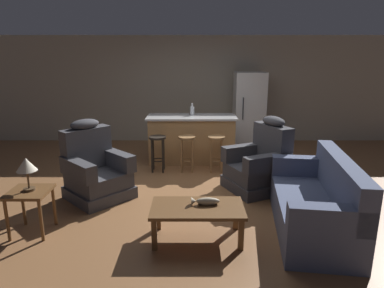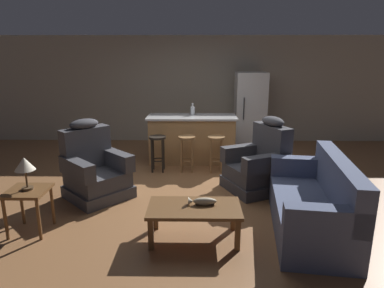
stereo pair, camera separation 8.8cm
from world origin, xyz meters
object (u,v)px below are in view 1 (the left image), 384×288
(recliner_near_island, at_px, (259,164))
(table_lamp, at_px, (25,166))
(end_table, at_px, (29,198))
(bar_stool_right, at_px, (215,147))
(couch, at_px, (316,204))
(recliner_near_lamp, at_px, (94,171))
(bar_stool_middle, at_px, (186,147))
(coffee_table, at_px, (197,211))
(fish_figurine, at_px, (204,201))
(bottle_tall_green, at_px, (191,111))
(kitchen_island, at_px, (191,139))
(refrigerator, at_px, (248,110))
(bar_stool_left, at_px, (157,147))

(recliner_near_island, distance_m, table_lamp, 3.43)
(end_table, bearing_deg, bar_stool_right, 43.52)
(couch, relative_size, recliner_near_lamp, 1.66)
(bar_stool_middle, bearing_deg, recliner_near_lamp, -139.59)
(coffee_table, xyz_separation_m, table_lamp, (-2.04, 0.16, 0.50))
(couch, bearing_deg, end_table, 9.24)
(recliner_near_island, bearing_deg, table_lamp, 0.35)
(fish_figurine, bearing_deg, bottle_tall_green, 92.78)
(coffee_table, bearing_deg, couch, 9.05)
(bottle_tall_green, bearing_deg, table_lamp, -123.01)
(end_table, distance_m, bar_stool_middle, 2.98)
(recliner_near_lamp, distance_m, end_table, 1.23)
(fish_figurine, bearing_deg, coffee_table, -150.61)
(couch, distance_m, kitchen_island, 3.26)
(fish_figurine, bearing_deg, table_lamp, 177.08)
(couch, relative_size, table_lamp, 4.87)
(bottle_tall_green, bearing_deg, refrigerator, 38.96)
(bar_stool_middle, bearing_deg, kitchen_island, 82.16)
(couch, distance_m, refrigerator, 4.10)
(recliner_near_lamp, bearing_deg, table_lamp, -68.88)
(recliner_near_island, height_order, bar_stool_left, recliner_near_island)
(bar_stool_middle, relative_size, refrigerator, 0.39)
(recliner_near_lamp, distance_m, bottle_tall_green, 2.52)
(bar_stool_middle, distance_m, bar_stool_right, 0.55)
(kitchen_island, height_order, refrigerator, refrigerator)
(coffee_table, bearing_deg, end_table, 175.79)
(fish_figurine, bearing_deg, kitchen_island, 93.09)
(couch, bearing_deg, bottle_tall_green, -54.45)
(kitchen_island, distance_m, bar_stool_left, 0.89)
(bar_stool_middle, xyz_separation_m, bottle_tall_green, (0.10, 0.75, 0.57))
(bar_stool_left, bearing_deg, bottle_tall_green, 49.10)
(end_table, relative_size, bar_stool_left, 0.82)
(fish_figurine, height_order, bar_stool_middle, bar_stool_middle)
(coffee_table, distance_m, refrigerator, 4.51)
(end_table, xyz_separation_m, bar_stool_middle, (1.89, 2.31, 0.01))
(coffee_table, distance_m, fish_figurine, 0.14)
(bar_stool_right, bearing_deg, recliner_near_lamp, -148.57)
(recliner_near_lamp, xyz_separation_m, table_lamp, (-0.49, -1.11, 0.45))
(end_table, relative_size, bar_stool_right, 0.82)
(bar_stool_right, bearing_deg, end_table, -136.48)
(fish_figurine, xyz_separation_m, table_lamp, (-2.13, 0.11, 0.41))
(kitchen_island, relative_size, bar_stool_middle, 2.65)
(bar_stool_left, relative_size, refrigerator, 0.39)
(couch, bearing_deg, fish_figurine, 15.37)
(fish_figurine, distance_m, bottle_tall_green, 3.21)
(recliner_near_lamp, relative_size, end_table, 2.14)
(bar_stool_middle, height_order, refrigerator, refrigerator)
(bar_stool_left, bearing_deg, coffee_table, -73.98)
(bar_stool_middle, relative_size, bar_stool_right, 1.00)
(recliner_near_island, xyz_separation_m, end_table, (-3.09, -1.43, 0.04))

